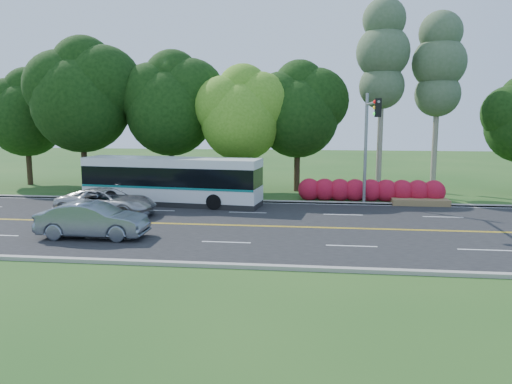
# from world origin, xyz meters

# --- Properties ---
(ground) EXTENTS (120.00, 120.00, 0.00)m
(ground) POSITION_xyz_m (0.00, 0.00, 0.00)
(ground) COLOR #204C19
(ground) RESTS_ON ground
(road) EXTENTS (60.00, 14.00, 0.02)m
(road) POSITION_xyz_m (0.00, 0.00, 0.01)
(road) COLOR black
(road) RESTS_ON ground
(curb_north) EXTENTS (60.00, 0.30, 0.15)m
(curb_north) POSITION_xyz_m (0.00, 7.15, 0.07)
(curb_north) COLOR #9F9990
(curb_north) RESTS_ON ground
(curb_south) EXTENTS (60.00, 0.30, 0.15)m
(curb_south) POSITION_xyz_m (0.00, -7.15, 0.07)
(curb_south) COLOR #9F9990
(curb_south) RESTS_ON ground
(grass_verge) EXTENTS (60.00, 4.00, 0.10)m
(grass_verge) POSITION_xyz_m (0.00, 9.00, 0.05)
(grass_verge) COLOR #204C19
(grass_verge) RESTS_ON ground
(lane_markings) EXTENTS (57.60, 13.82, 0.00)m
(lane_markings) POSITION_xyz_m (-0.09, 0.00, 0.02)
(lane_markings) COLOR gold
(lane_markings) RESTS_ON road
(tree_row) EXTENTS (44.70, 9.10, 13.84)m
(tree_row) POSITION_xyz_m (-5.15, 12.13, 6.73)
(tree_row) COLOR black
(tree_row) RESTS_ON ground
(bougainvillea_hedge) EXTENTS (9.50, 2.25, 1.50)m
(bougainvillea_hedge) POSITION_xyz_m (7.18, 8.15, 0.72)
(bougainvillea_hedge) COLOR maroon
(bougainvillea_hedge) RESTS_ON ground
(traffic_signal) EXTENTS (0.42, 6.10, 7.00)m
(traffic_signal) POSITION_xyz_m (6.49, 5.40, 4.67)
(traffic_signal) COLOR gray
(traffic_signal) RESTS_ON ground
(transit_bus) EXTENTS (11.54, 3.81, 2.97)m
(transit_bus) POSITION_xyz_m (-5.66, 5.66, 1.49)
(transit_bus) COLOR white
(transit_bus) RESTS_ON road
(sedan) EXTENTS (5.02, 1.84, 1.64)m
(sedan) POSITION_xyz_m (-6.75, -3.37, 0.84)
(sedan) COLOR slate
(sedan) RESTS_ON road
(suv) EXTENTS (5.75, 3.02, 1.54)m
(suv) POSITION_xyz_m (-8.25, 1.68, 0.79)
(suv) COLOR #ABACB0
(suv) RESTS_ON road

